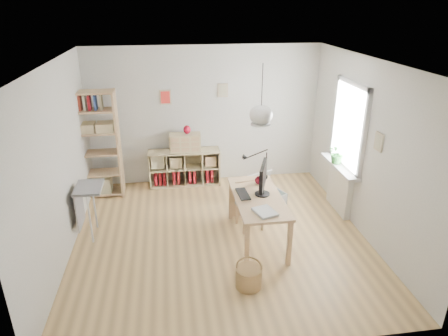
{
  "coord_description": "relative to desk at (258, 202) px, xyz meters",
  "views": [
    {
      "loc": [
        -0.7,
        -5.34,
        3.47
      ],
      "look_at": [
        0.1,
        0.3,
        1.05
      ],
      "focal_mm": 32.0,
      "sensor_mm": 36.0,
      "label": 1
    }
  ],
  "objects": [
    {
      "name": "potted_plant",
      "position": [
        1.57,
        0.84,
        0.38
      ],
      "size": [
        0.35,
        0.31,
        0.36
      ],
      "primitive_type": "imported",
      "rotation": [
        0.0,
        0.0,
        0.08
      ],
      "color": "#225C23",
      "rests_on": "windowsill"
    },
    {
      "name": "windowsill",
      "position": [
        1.59,
        0.75,
        0.17
      ],
      "size": [
        0.22,
        1.2,
        0.06
      ],
      "primitive_type": "cube",
      "color": "white",
      "rests_on": "radiator"
    },
    {
      "name": "chair",
      "position": [
        -0.05,
        0.43,
        -0.22
      ],
      "size": [
        0.44,
        0.44,
        0.77
      ],
      "rotation": [
        0.0,
        0.0,
        0.18
      ],
      "color": "#98989B",
      "rests_on": "ground"
    },
    {
      "name": "cube_shelf",
      "position": [
        -1.02,
        2.23,
        -0.36
      ],
      "size": [
        1.4,
        0.38,
        0.72
      ],
      "color": "beige",
      "rests_on": "ground"
    },
    {
      "name": "side_table",
      "position": [
        -2.59,
        0.5,
        0.01
      ],
      "size": [
        0.4,
        0.55,
        0.85
      ],
      "color": "#98989B",
      "rests_on": "ground"
    },
    {
      "name": "wicker_basket",
      "position": [
        -0.34,
        -1.07,
        -0.5
      ],
      "size": [
        0.34,
        0.34,
        0.47
      ],
      "rotation": [
        0.0,
        0.0,
        -0.29
      ],
      "color": "#AC824D",
      "rests_on": "ground"
    },
    {
      "name": "task_lamp",
      "position": [
        0.05,
        0.57,
        0.42
      ],
      "size": [
        0.45,
        0.17,
        0.48
      ],
      "color": "black",
      "rests_on": "desk"
    },
    {
      "name": "monitor",
      "position": [
        0.08,
        0.06,
        0.37
      ],
      "size": [
        0.24,
        0.55,
        0.49
      ],
      "rotation": [
        0.0,
        0.0,
        -0.34
      ],
      "color": "black",
      "rests_on": "desk"
    },
    {
      "name": "tall_bookshelf",
      "position": [
        -2.59,
        1.95,
        0.43
      ],
      "size": [
        0.8,
        0.38,
        2.0
      ],
      "color": "tan",
      "rests_on": "ground"
    },
    {
      "name": "storage_chest",
      "position": [
        0.4,
        1.02,
        -0.46
      ],
      "size": [
        0.77,
        0.81,
        0.6
      ],
      "rotation": [
        0.0,
        0.0,
        0.43
      ],
      "color": "beige",
      "rests_on": "ground"
    },
    {
      "name": "keyboard",
      "position": [
        -0.21,
        0.1,
        0.1
      ],
      "size": [
        0.17,
        0.41,
        0.02
      ],
      "primitive_type": "cube",
      "rotation": [
        0.0,
        0.0,
        0.06
      ],
      "color": "black",
      "rests_on": "desk"
    },
    {
      "name": "window_unit",
      "position": [
        1.68,
        0.75,
        0.89
      ],
      "size": [
        0.07,
        1.16,
        1.46
      ],
      "color": "white",
      "rests_on": "ground"
    },
    {
      "name": "ground",
      "position": [
        -0.55,
        0.15,
        -0.66
      ],
      "size": [
        4.5,
        4.5,
        0.0
      ],
      "primitive_type": "plane",
      "color": "tan",
      "rests_on": "ground"
    },
    {
      "name": "drawer_chest",
      "position": [
        -0.97,
        2.19,
        0.24
      ],
      "size": [
        0.61,
        0.3,
        0.35
      ],
      "primitive_type": "cube",
      "rotation": [
        0.0,
        0.0,
        -0.03
      ],
      "color": "beige",
      "rests_on": "cube_shelf"
    },
    {
      "name": "room_shell",
      "position": [
        -0.0,
        0.0,
        1.34
      ],
      "size": [
        4.5,
        4.5,
        4.5
      ],
      "color": "silver",
      "rests_on": "ground"
    },
    {
      "name": "desk",
      "position": [
        0.0,
        0.0,
        0.0
      ],
      "size": [
        0.7,
        1.5,
        0.75
      ],
      "color": "tan",
      "rests_on": "ground"
    },
    {
      "name": "radiator",
      "position": [
        1.64,
        0.75,
        -0.26
      ],
      "size": [
        0.1,
        0.8,
        0.8
      ],
      "primitive_type": "cube",
      "color": "white",
      "rests_on": "ground"
    },
    {
      "name": "paper_tray",
      "position": [
        -0.01,
        -0.5,
        0.11
      ],
      "size": [
        0.34,
        0.39,
        0.03
      ],
      "primitive_type": "cube",
      "rotation": [
        0.0,
        0.0,
        0.31
      ],
      "color": "white",
      "rests_on": "desk"
    },
    {
      "name": "red_vase",
      "position": [
        -0.92,
        2.19,
        0.49
      ],
      "size": [
        0.14,
        0.14,
        0.17
      ],
      "primitive_type": "ellipsoid",
      "color": "maroon",
      "rests_on": "drawer_chest"
    },
    {
      "name": "yarn_ball",
      "position": [
        0.11,
        0.42,
        0.16
      ],
      "size": [
        0.13,
        0.13,
        0.13
      ],
      "primitive_type": "sphere",
      "color": "#490918",
      "rests_on": "desk"
    }
  ]
}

